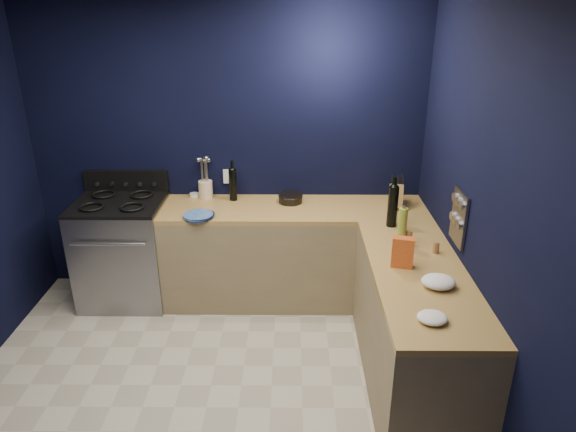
{
  "coord_description": "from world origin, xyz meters",
  "views": [
    {
      "loc": [
        0.58,
        -2.75,
        2.58
      ],
      "look_at": [
        0.55,
        1.0,
        1.0
      ],
      "focal_mm": 32.31,
      "sensor_mm": 36.0,
      "label": 1
    }
  ],
  "objects_px": {
    "gas_range": "(125,253)",
    "plate_stack": "(198,216)",
    "utensil_crock": "(206,189)",
    "crouton_bag": "(403,252)",
    "knife_block": "(396,196)"
  },
  "relations": [
    {
      "from": "gas_range",
      "to": "plate_stack",
      "type": "xyz_separation_m",
      "value": [
        0.74,
        -0.22,
        0.46
      ]
    },
    {
      "from": "utensil_crock",
      "to": "crouton_bag",
      "type": "bearing_deg",
      "value": -40.64
    },
    {
      "from": "knife_block",
      "to": "plate_stack",
      "type": "bearing_deg",
      "value": -163.35
    },
    {
      "from": "utensil_crock",
      "to": "knife_block",
      "type": "xyz_separation_m",
      "value": [
        1.68,
        -0.21,
        0.02
      ]
    },
    {
      "from": "gas_range",
      "to": "utensil_crock",
      "type": "relative_size",
      "value": 5.83
    },
    {
      "from": "knife_block",
      "to": "crouton_bag",
      "type": "xyz_separation_m",
      "value": [
        -0.16,
        -1.1,
        0.01
      ]
    },
    {
      "from": "gas_range",
      "to": "crouton_bag",
      "type": "relative_size",
      "value": 4.31
    },
    {
      "from": "crouton_bag",
      "to": "plate_stack",
      "type": "bearing_deg",
      "value": 165.39
    },
    {
      "from": "utensil_crock",
      "to": "knife_block",
      "type": "distance_m",
      "value": 1.7
    },
    {
      "from": "knife_block",
      "to": "gas_range",
      "type": "bearing_deg",
      "value": -171.22
    },
    {
      "from": "knife_block",
      "to": "crouton_bag",
      "type": "height_order",
      "value": "knife_block"
    },
    {
      "from": "knife_block",
      "to": "crouton_bag",
      "type": "relative_size",
      "value": 0.94
    },
    {
      "from": "plate_stack",
      "to": "crouton_bag",
      "type": "distance_m",
      "value": 1.74
    },
    {
      "from": "plate_stack",
      "to": "crouton_bag",
      "type": "height_order",
      "value": "crouton_bag"
    },
    {
      "from": "gas_range",
      "to": "crouton_bag",
      "type": "bearing_deg",
      "value": -25.18
    }
  ]
}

